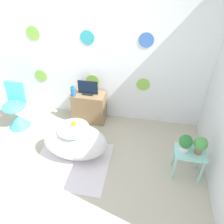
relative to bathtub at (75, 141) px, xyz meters
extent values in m
plane|color=#BCB29E|center=(-0.01, -0.73, -0.29)|extent=(12.00, 12.00, 0.00)
cube|color=white|center=(-0.01, 1.10, 1.01)|extent=(4.94, 0.04, 2.60)
cylinder|color=#8CCC4C|center=(-0.96, 1.08, 0.46)|extent=(0.23, 0.01, 0.23)
cylinder|color=#8CCC4C|center=(0.02, 1.08, 0.46)|extent=(0.23, 0.01, 0.23)
cylinder|color=#8CCC4C|center=(0.91, 1.08, 0.47)|extent=(0.23, 0.01, 0.23)
cylinder|color=#8CCC4C|center=(-0.94, 1.08, 1.23)|extent=(0.23, 0.01, 0.23)
cylinder|color=#33B2BF|center=(-0.03, 1.08, 1.22)|extent=(0.23, 0.01, 0.23)
cylinder|color=#3F72CC|center=(0.89, 1.08, 1.23)|extent=(0.23, 0.01, 0.23)
cube|color=silver|center=(-0.03, -0.18, -0.28)|extent=(1.13, 0.99, 0.01)
ellipsoid|color=white|center=(0.00, 0.00, 0.00)|extent=(0.99, 0.57, 0.57)
cylinder|color=#B2DBEA|center=(0.00, 0.00, 0.26)|extent=(0.46, 0.46, 0.01)
sphere|color=yellow|center=(0.00, 0.05, 0.32)|extent=(0.07, 0.07, 0.07)
sphere|color=yellow|center=(0.00, 0.03, 0.35)|extent=(0.05, 0.05, 0.05)
cone|color=orange|center=(0.00, 0.01, 0.35)|extent=(0.02, 0.02, 0.02)
cone|color=#4CC6DB|center=(-1.25, 0.47, -0.17)|extent=(0.38, 0.38, 0.24)
ellipsoid|color=#4CC6DB|center=(-1.25, 0.47, 0.15)|extent=(0.40, 0.40, 0.14)
cube|color=#4CC6DB|center=(-1.25, 0.62, 0.35)|extent=(0.34, 0.09, 0.39)
cube|color=#8E704C|center=(-0.02, 0.89, 0.00)|extent=(0.58, 0.32, 0.58)
cube|color=white|center=(-0.02, 0.74, 0.11)|extent=(0.50, 0.01, 0.16)
cube|color=black|center=(-0.02, 0.89, 0.30)|extent=(0.18, 0.12, 0.02)
cube|color=black|center=(-0.02, 0.90, 0.42)|extent=(0.35, 0.01, 0.24)
cube|color=#0F1E38|center=(-0.02, 0.89, 0.42)|extent=(0.33, 0.01, 0.22)
cylinder|color=#2D72B7|center=(-0.25, 0.79, 0.37)|extent=(0.09, 0.09, 0.17)
cylinder|color=#2D72B7|center=(-0.25, 0.79, 0.47)|extent=(0.05, 0.05, 0.03)
cube|color=#99E0D8|center=(1.65, -0.06, 0.16)|extent=(0.41, 0.31, 0.02)
cylinder|color=#99E0D8|center=(1.47, -0.19, -0.07)|extent=(0.03, 0.03, 0.43)
cylinder|color=#99E0D8|center=(1.83, -0.19, -0.07)|extent=(0.03, 0.03, 0.43)
cylinder|color=#99E0D8|center=(1.47, 0.07, -0.07)|extent=(0.03, 0.03, 0.43)
cylinder|color=#99E0D8|center=(1.83, 0.07, -0.07)|extent=(0.03, 0.03, 0.43)
cylinder|color=white|center=(1.56, -0.04, 0.21)|extent=(0.13, 0.13, 0.09)
sphere|color=#2D7A38|center=(1.56, -0.04, 0.33)|extent=(0.18, 0.18, 0.18)
cylinder|color=#8C6B4C|center=(1.74, -0.06, 0.21)|extent=(0.10, 0.10, 0.09)
sphere|color=#4C9E4C|center=(1.74, -0.06, 0.34)|extent=(0.18, 0.18, 0.18)
camera|label=1|loc=(0.98, -2.22, 2.36)|focal=35.00mm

